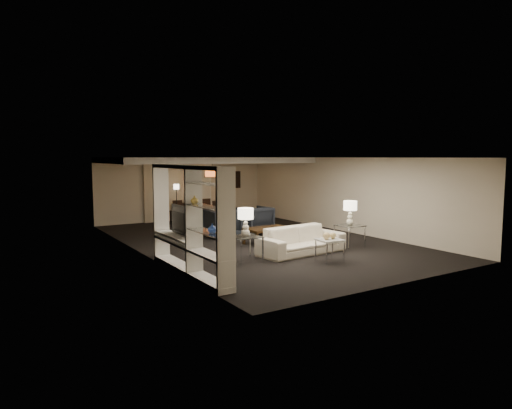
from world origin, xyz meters
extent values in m
plane|color=black|center=(0.00, 0.00, 0.00)|extent=(11.00, 11.00, 0.00)
cube|color=silver|center=(0.00, 0.00, 2.50)|extent=(7.00, 11.00, 0.02)
cube|color=beige|center=(0.00, 5.50, 1.25)|extent=(7.00, 0.02, 2.50)
cube|color=beige|center=(0.00, -5.50, 1.25)|extent=(7.00, 0.02, 2.50)
cube|color=beige|center=(-3.50, 0.00, 1.25)|extent=(0.02, 11.00, 2.50)
cube|color=beige|center=(3.50, 0.00, 1.25)|extent=(0.02, 11.00, 2.50)
cube|color=silver|center=(0.00, 3.50, 2.40)|extent=(7.00, 4.00, 0.20)
cube|color=beige|center=(-0.90, 5.42, 1.20)|extent=(1.50, 0.12, 2.40)
cube|color=silver|center=(0.70, 5.47, 1.05)|extent=(0.90, 0.05, 2.10)
cube|color=#142D38|center=(2.10, 5.46, 1.55)|extent=(0.95, 0.04, 0.65)
cylinder|color=#D8591E|center=(0.30, 3.50, 1.92)|extent=(0.52, 0.52, 0.24)
imported|color=beige|center=(0.05, -2.17, 0.35)|extent=(2.48, 1.16, 0.70)
imported|color=black|center=(-0.55, 1.13, 0.45)|extent=(0.98, 1.01, 0.90)
imported|color=black|center=(0.65, 1.13, 0.45)|extent=(1.02, 1.04, 0.90)
sphere|color=#EBC37C|center=(-0.05, -3.27, 0.64)|extent=(0.18, 0.18, 0.18)
sphere|color=tan|center=(0.15, -3.27, 0.63)|extent=(0.15, 0.15, 0.15)
imported|color=black|center=(-3.28, -1.91, 1.08)|extent=(1.16, 0.15, 0.67)
imported|color=#2849AE|center=(-3.31, -3.71, 1.15)|extent=(0.18, 0.18, 0.19)
imported|color=gold|center=(-3.31, -2.90, 1.64)|extent=(0.16, 0.16, 0.16)
cube|color=black|center=(-3.20, -0.58, 0.47)|extent=(0.11, 0.11, 0.95)
imported|color=black|center=(0.05, 4.33, 0.29)|extent=(1.73, 1.05, 0.58)
camera|label=1|loc=(-7.19, -11.50, 2.53)|focal=32.00mm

